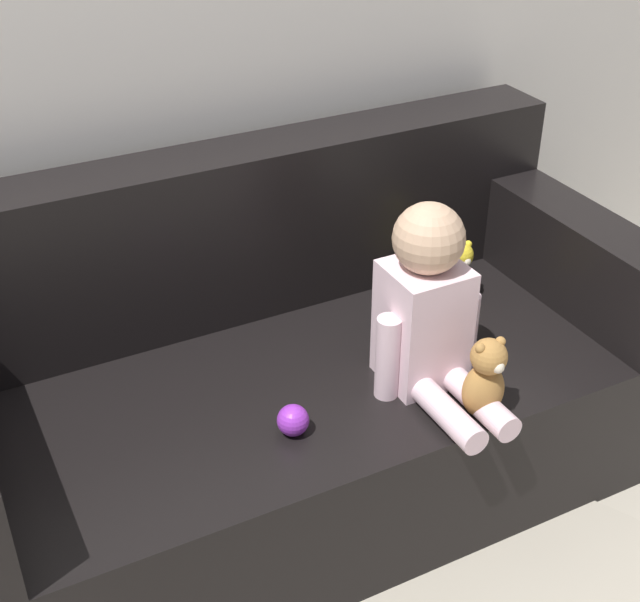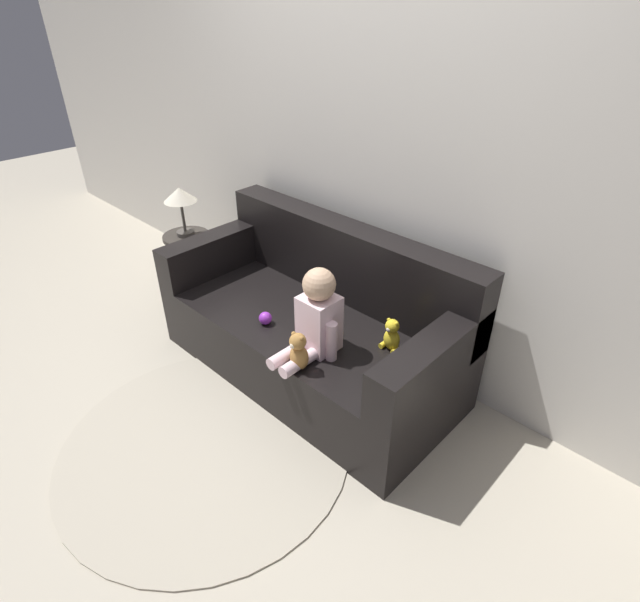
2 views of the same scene
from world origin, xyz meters
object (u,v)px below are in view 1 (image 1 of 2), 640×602
(person_baby, at_px, (429,313))
(toy_ball, at_px, (293,420))
(plush_toy_side, at_px, (458,274))
(couch, at_px, (286,385))
(teddy_bear_brown, at_px, (485,379))

(person_baby, bearing_deg, toy_ball, -175.43)
(plush_toy_side, bearing_deg, couch, -178.13)
(person_baby, bearing_deg, plush_toy_side, 43.96)
(plush_toy_side, xyz_separation_m, toy_ball, (-0.63, -0.29, -0.05))
(plush_toy_side, bearing_deg, person_baby, -136.04)
(toy_ball, bearing_deg, teddy_bear_brown, -18.82)
(couch, xyz_separation_m, person_baby, (0.25, -0.25, 0.29))
(couch, height_order, teddy_bear_brown, couch)
(person_baby, height_order, plush_toy_side, person_baby)
(person_baby, relative_size, plush_toy_side, 2.53)
(couch, bearing_deg, toy_ball, -111.95)
(couch, relative_size, toy_ball, 24.79)
(teddy_bear_brown, height_order, plush_toy_side, teddy_bear_brown)
(couch, height_order, toy_ball, couch)
(person_baby, relative_size, toy_ball, 6.36)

